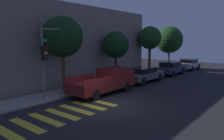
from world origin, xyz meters
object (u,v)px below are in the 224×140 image
object	(u,v)px
sedan_middle	(171,68)
tree_behind_truck	(169,40)
sedan_near_corner	(144,74)
tree_midblock	(116,45)
sedan_far_end	(189,64)
traffic_light_pole	(51,50)
tree_far_end	(150,38)
tree_near_corner	(63,37)
pickup_truck	(106,81)

from	to	relation	value
sedan_middle	tree_behind_truck	distance (m)	5.87
sedan_near_corner	sedan_middle	size ratio (longest dim) A/B	1.08
sedan_near_corner	tree_behind_truck	size ratio (longest dim) A/B	0.83
tree_midblock	sedan_far_end	bearing A→B (deg)	-10.43
traffic_light_pole	sedan_far_end	distance (m)	20.54
tree_behind_truck	tree_far_end	bearing A→B (deg)	180.00
sedan_near_corner	tree_near_corner	size ratio (longest dim) A/B	0.85
traffic_light_pole	sedan_far_end	world-z (taller)	traffic_light_pole
sedan_near_corner	sedan_far_end	world-z (taller)	sedan_far_end
traffic_light_pole	pickup_truck	distance (m)	4.54
pickup_truck	tree_near_corner	world-z (taller)	tree_near_corner
traffic_light_pole	tree_midblock	world-z (taller)	tree_midblock
tree_behind_truck	traffic_light_pole	bearing A→B (deg)	-176.87
sedan_far_end	tree_behind_truck	bearing A→B (deg)	118.34
tree_midblock	tree_far_end	size ratio (longest dim) A/B	0.86
traffic_light_pole	tree_midblock	distance (m)	7.87
traffic_light_pole	tree_midblock	size ratio (longest dim) A/B	1.00
traffic_light_pole	sedan_near_corner	bearing A→B (deg)	-8.04
traffic_light_pole	tree_near_corner	world-z (taller)	tree_near_corner
sedan_near_corner	tree_far_end	world-z (taller)	tree_far_end
tree_midblock	pickup_truck	bearing A→B (deg)	-150.65
traffic_light_pole	tree_midblock	xyz separation A→B (m)	(7.79, 1.05, 0.15)
pickup_truck	sedan_near_corner	size ratio (longest dim) A/B	1.15
traffic_light_pole	tree_near_corner	bearing A→B (deg)	30.73
traffic_light_pole	pickup_truck	bearing A→B (deg)	-18.98
sedan_far_end	tree_behind_truck	world-z (taller)	tree_behind_truck
traffic_light_pole	tree_midblock	bearing A→B (deg)	7.64
traffic_light_pole	pickup_truck	xyz separation A→B (m)	(3.68, -1.27, -2.33)
sedan_middle	sedan_far_end	world-z (taller)	sedan_middle
tree_near_corner	tree_midblock	size ratio (longest dim) A/B	1.19
pickup_truck	tree_behind_truck	xyz separation A→B (m)	(15.43, 2.31, 3.00)
tree_midblock	tree_behind_truck	distance (m)	11.33
tree_near_corner	sedan_near_corner	bearing A→B (deg)	-17.77
sedan_near_corner	tree_near_corner	world-z (taller)	tree_near_corner
sedan_near_corner	sedan_far_end	size ratio (longest dim) A/B	1.10
sedan_near_corner	tree_behind_truck	bearing A→B (deg)	12.85
pickup_truck	sedan_near_corner	bearing A→B (deg)	0.00
tree_far_end	tree_behind_truck	distance (m)	5.08
tree_near_corner	tree_behind_truck	xyz separation A→B (m)	(17.35, 0.00, -0.15)
sedan_middle	sedan_far_end	bearing A→B (deg)	0.00
pickup_truck	tree_near_corner	xyz separation A→B (m)	(-1.93, 2.31, 3.15)
tree_near_corner	tree_far_end	distance (m)	12.27
sedan_near_corner	sedan_middle	distance (m)	5.73
pickup_truck	tree_behind_truck	world-z (taller)	tree_behind_truck
sedan_far_end	tree_far_end	distance (m)	7.50
pickup_truck	sedan_far_end	bearing A→B (deg)	0.00
sedan_middle	tree_midblock	world-z (taller)	tree_midblock
sedan_middle	tree_midblock	bearing A→B (deg)	161.48
tree_far_end	sedan_near_corner	bearing A→B (deg)	-155.44
tree_behind_truck	sedan_middle	bearing A→B (deg)	-152.34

